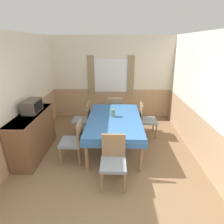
# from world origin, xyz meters

# --- Properties ---
(ground_plane) EXTENTS (16.00, 16.00, 0.00)m
(ground_plane) POSITION_xyz_m (0.00, 0.00, 0.00)
(ground_plane) COLOR #846647
(wall_back) EXTENTS (4.22, 0.09, 2.60)m
(wall_back) POSITION_xyz_m (-0.00, 3.89, 1.31)
(wall_back) COLOR silver
(wall_back) RESTS_ON ground_plane
(wall_left) EXTENTS (0.05, 4.27, 2.60)m
(wall_left) POSITION_xyz_m (-1.94, 1.93, 1.30)
(wall_left) COLOR silver
(wall_left) RESTS_ON ground_plane
(wall_right) EXTENTS (0.05, 4.27, 2.60)m
(wall_right) POSITION_xyz_m (1.94, 1.93, 1.30)
(wall_right) COLOR silver
(wall_right) RESTS_ON ground_plane
(dining_table) EXTENTS (1.24, 1.96, 0.76)m
(dining_table) POSITION_xyz_m (0.11, 1.97, 0.66)
(dining_table) COLOR #386BA8
(dining_table) RESTS_ON ground_plane
(chair_head_window) EXTENTS (0.44, 0.44, 0.92)m
(chair_head_window) POSITION_xyz_m (0.11, 3.15, 0.50)
(chair_head_window) COLOR #93704C
(chair_head_window) RESTS_ON ground_plane
(chair_right_far) EXTENTS (0.44, 0.44, 0.92)m
(chair_right_far) POSITION_xyz_m (0.94, 2.53, 0.50)
(chair_right_far) COLOR #93704C
(chair_right_far) RESTS_ON ground_plane
(chair_left_near) EXTENTS (0.44, 0.44, 0.92)m
(chair_left_near) POSITION_xyz_m (-0.72, 1.40, 0.50)
(chair_left_near) COLOR #93704C
(chair_left_near) RESTS_ON ground_plane
(chair_head_near) EXTENTS (0.44, 0.44, 0.92)m
(chair_head_near) POSITION_xyz_m (0.11, 0.78, 0.50)
(chair_head_near) COLOR #93704C
(chair_head_near) RESTS_ON ground_plane
(chair_left_far) EXTENTS (0.44, 0.44, 0.92)m
(chair_left_far) POSITION_xyz_m (-0.72, 2.53, 0.50)
(chair_left_far) COLOR #93704C
(chair_left_far) RESTS_ON ground_plane
(sideboard) EXTENTS (0.46, 1.43, 0.98)m
(sideboard) POSITION_xyz_m (-1.67, 1.62, 0.50)
(sideboard) COLOR brown
(sideboard) RESTS_ON ground_plane
(tv) EXTENTS (0.29, 0.47, 0.27)m
(tv) POSITION_xyz_m (-1.66, 1.75, 1.11)
(tv) COLOR #51473D
(tv) RESTS_ON sideboard
(vase) EXTENTS (0.10, 0.10, 0.18)m
(vase) POSITION_xyz_m (0.08, 2.05, 0.85)
(vase) COLOR slate
(vase) RESTS_ON dining_table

